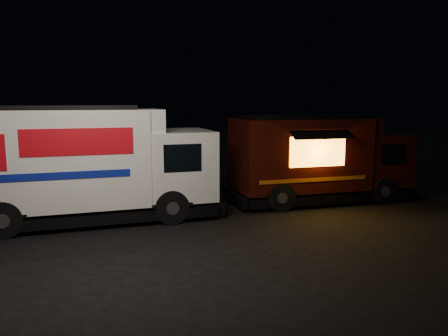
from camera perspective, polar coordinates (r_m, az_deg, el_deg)
ground at (r=12.80m, az=-5.12°, el=-7.85°), size 80.00×80.00×0.00m
white_truck at (r=13.88m, az=-16.88°, el=0.56°), size 8.11×3.90×3.53m
red_truck at (r=16.35m, az=12.51°, el=1.26°), size 7.05×3.37×3.15m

